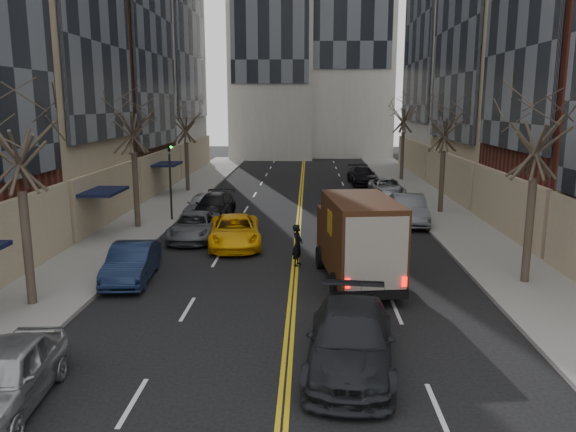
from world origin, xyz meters
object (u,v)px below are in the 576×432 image
at_px(ups_truck, 358,240).
at_px(pedestrian, 298,245).
at_px(taxi, 235,231).
at_px(observer_sedan, 351,339).

xyz_separation_m(ups_truck, pedestrian, (-2.33, 2.21, -0.80)).
relative_size(taxi, pedestrian, 2.92).
bearing_deg(ups_truck, taxi, 127.73).
relative_size(ups_truck, observer_sedan, 1.13).
bearing_deg(pedestrian, observer_sedan, -155.10).
distance_m(ups_truck, pedestrian, 3.31).
distance_m(observer_sedan, pedestrian, 9.49).
bearing_deg(observer_sedan, pedestrian, 105.12).
distance_m(observer_sedan, taxi, 13.42).
bearing_deg(observer_sedan, ups_truck, 89.49).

